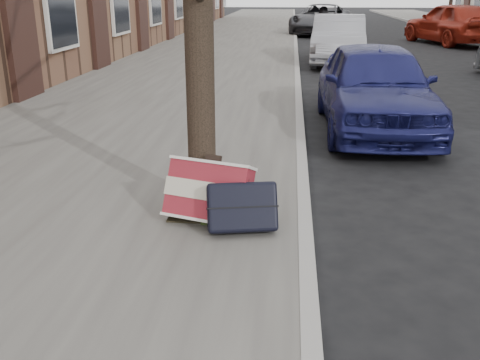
# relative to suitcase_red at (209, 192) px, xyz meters

# --- Properties ---
(near_sidewalk) EXTENTS (5.00, 70.00, 0.12)m
(near_sidewalk) POSITION_rel_suitcase_red_xyz_m (-1.64, 14.18, -0.33)
(near_sidewalk) COLOR slate
(near_sidewalk) RESTS_ON ground
(dirt_patch) EXTENTS (0.85, 0.85, 0.02)m
(dirt_patch) POSITION_rel_suitcase_red_xyz_m (0.06, 0.38, -0.26)
(dirt_patch) COLOR black
(dirt_patch) RESTS_ON near_sidewalk
(suitcase_red) EXTENTS (0.79, 0.58, 0.54)m
(suitcase_red) POSITION_rel_suitcase_red_xyz_m (0.00, 0.00, 0.00)
(suitcase_red) COLOR maroon
(suitcase_red) RESTS_ON near_sidewalk
(suitcase_navy) EXTENTS (0.62, 0.43, 0.44)m
(suitcase_navy) POSITION_rel_suitcase_red_xyz_m (0.29, -0.16, -0.05)
(suitcase_navy) COLOR black
(suitcase_navy) RESTS_ON near_sidewalk
(car_near_front) EXTENTS (1.56, 3.79, 1.28)m
(car_near_front) POSITION_rel_suitcase_red_xyz_m (1.89, 3.85, 0.25)
(car_near_front) COLOR navy
(car_near_front) RESTS_ON ground
(car_near_mid) EXTENTS (1.69, 4.07, 1.31)m
(car_near_mid) POSITION_rel_suitcase_red_xyz_m (1.95, 11.35, 0.26)
(car_near_mid) COLOR #96979E
(car_near_mid) RESTS_ON ground
(car_near_back) EXTENTS (3.28, 5.19, 1.34)m
(car_near_back) POSITION_rel_suitcase_red_xyz_m (1.98, 21.39, 0.28)
(car_near_back) COLOR #35353A
(car_near_back) RESTS_ON ground
(car_far_back) EXTENTS (3.02, 4.89, 1.55)m
(car_far_back) POSITION_rel_suitcase_red_xyz_m (6.59, 17.24, 0.38)
(car_far_back) COLOR maroon
(car_far_back) RESTS_ON ground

